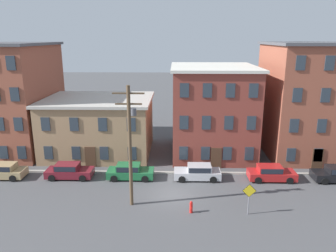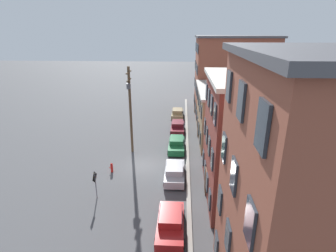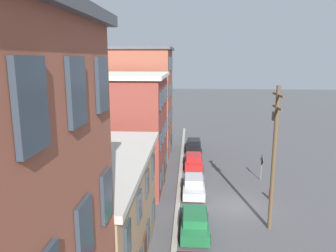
{
  "view_description": "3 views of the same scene",
  "coord_description": "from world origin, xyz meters",
  "px_view_note": "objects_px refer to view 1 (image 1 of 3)",
  "views": [
    {
      "loc": [
        0.21,
        -25.67,
        13.12
      ],
      "look_at": [
        -0.55,
        4.78,
        4.81
      ],
      "focal_mm": 35.0,
      "sensor_mm": 36.0,
      "label": 1
    },
    {
      "loc": [
        23.9,
        3.85,
        13.08
      ],
      "look_at": [
        0.24,
        2.48,
        4.52
      ],
      "focal_mm": 28.0,
      "sensor_mm": 36.0,
      "label": 2
    },
    {
      "loc": [
        -24.11,
        3.68,
        11.34
      ],
      "look_at": [
        1.43,
        5.39,
        6.03
      ],
      "focal_mm": 35.0,
      "sensor_mm": 36.0,
      "label": 3
    }
  ],
  "objects_px": {
    "car_tan": "(2,170)",
    "car_silver": "(198,172)",
    "car_maroon": "(69,170)",
    "car_green": "(130,171)",
    "caution_sign": "(249,194)",
    "utility_pole": "(130,140)",
    "car_red": "(271,173)",
    "fire_hydrant": "(191,207)"
  },
  "relations": [
    {
      "from": "car_red",
      "to": "car_silver",
      "type": "bearing_deg",
      "value": 179.58
    },
    {
      "from": "car_red",
      "to": "utility_pole",
      "type": "bearing_deg",
      "value": -158.12
    },
    {
      "from": "car_red",
      "to": "caution_sign",
      "type": "distance_m",
      "value": 7.27
    },
    {
      "from": "car_green",
      "to": "car_silver",
      "type": "distance_m",
      "value": 6.5
    },
    {
      "from": "car_green",
      "to": "utility_pole",
      "type": "height_order",
      "value": "utility_pole"
    },
    {
      "from": "utility_pole",
      "to": "car_tan",
      "type": "bearing_deg",
      "value": 159.58
    },
    {
      "from": "caution_sign",
      "to": "utility_pole",
      "type": "bearing_deg",
      "value": 171.75
    },
    {
      "from": "car_silver",
      "to": "fire_hydrant",
      "type": "relative_size",
      "value": 4.58
    },
    {
      "from": "car_maroon",
      "to": "utility_pole",
      "type": "height_order",
      "value": "utility_pole"
    },
    {
      "from": "car_silver",
      "to": "utility_pole",
      "type": "relative_size",
      "value": 0.45
    },
    {
      "from": "car_maroon",
      "to": "car_tan",
      "type": "bearing_deg",
      "value": -178.46
    },
    {
      "from": "car_maroon",
      "to": "utility_pole",
      "type": "bearing_deg",
      "value": -36.84
    },
    {
      "from": "car_green",
      "to": "caution_sign",
      "type": "relative_size",
      "value": 1.75
    },
    {
      "from": "car_green",
      "to": "car_maroon",
      "type": "bearing_deg",
      "value": -179.87
    },
    {
      "from": "car_green",
      "to": "utility_pole",
      "type": "bearing_deg",
      "value": -80.16
    },
    {
      "from": "car_maroon",
      "to": "car_green",
      "type": "height_order",
      "value": "same"
    },
    {
      "from": "car_red",
      "to": "utility_pole",
      "type": "xyz_separation_m",
      "value": [
        -12.5,
        -5.02,
        4.69
      ]
    },
    {
      "from": "car_tan",
      "to": "car_red",
      "type": "distance_m",
      "value": 25.62
    },
    {
      "from": "caution_sign",
      "to": "utility_pole",
      "type": "distance_m",
      "value": 9.88
    },
    {
      "from": "utility_pole",
      "to": "car_green",
      "type": "bearing_deg",
      "value": 99.84
    },
    {
      "from": "caution_sign",
      "to": "utility_pole",
      "type": "height_order",
      "value": "utility_pole"
    },
    {
      "from": "car_maroon",
      "to": "car_green",
      "type": "relative_size",
      "value": 1.0
    },
    {
      "from": "caution_sign",
      "to": "fire_hydrant",
      "type": "bearing_deg",
      "value": 178.08
    },
    {
      "from": "car_silver",
      "to": "caution_sign",
      "type": "height_order",
      "value": "caution_sign"
    },
    {
      "from": "car_silver",
      "to": "utility_pole",
      "type": "height_order",
      "value": "utility_pole"
    },
    {
      "from": "car_silver",
      "to": "fire_hydrant",
      "type": "bearing_deg",
      "value": -98.31
    },
    {
      "from": "car_maroon",
      "to": "fire_hydrant",
      "type": "height_order",
      "value": "car_maroon"
    },
    {
      "from": "car_tan",
      "to": "caution_sign",
      "type": "height_order",
      "value": "caution_sign"
    },
    {
      "from": "fire_hydrant",
      "to": "car_maroon",
      "type": "bearing_deg",
      "value": 151.5
    },
    {
      "from": "car_silver",
      "to": "car_tan",
      "type": "bearing_deg",
      "value": -179.43
    },
    {
      "from": "utility_pole",
      "to": "car_maroon",
      "type": "bearing_deg",
      "value": 143.16
    },
    {
      "from": "caution_sign",
      "to": "fire_hydrant",
      "type": "distance_m",
      "value": 4.5
    },
    {
      "from": "car_silver",
      "to": "caution_sign",
      "type": "xyz_separation_m",
      "value": [
        3.42,
        -6.38,
        0.93
      ]
    },
    {
      "from": "caution_sign",
      "to": "car_green",
      "type": "bearing_deg",
      "value": 147.26
    },
    {
      "from": "car_maroon",
      "to": "caution_sign",
      "type": "bearing_deg",
      "value": -21.96
    },
    {
      "from": "car_maroon",
      "to": "caution_sign",
      "type": "relative_size",
      "value": 1.75
    },
    {
      "from": "car_green",
      "to": "fire_hydrant",
      "type": "distance_m",
      "value": 8.38
    },
    {
      "from": "car_silver",
      "to": "utility_pole",
      "type": "distance_m",
      "value": 8.9
    },
    {
      "from": "car_red",
      "to": "fire_hydrant",
      "type": "relative_size",
      "value": 4.58
    },
    {
      "from": "car_maroon",
      "to": "car_red",
      "type": "height_order",
      "value": "same"
    },
    {
      "from": "car_tan",
      "to": "car_silver",
      "type": "bearing_deg",
      "value": 0.57
    },
    {
      "from": "utility_pole",
      "to": "fire_hydrant",
      "type": "relative_size",
      "value": 10.1
    }
  ]
}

